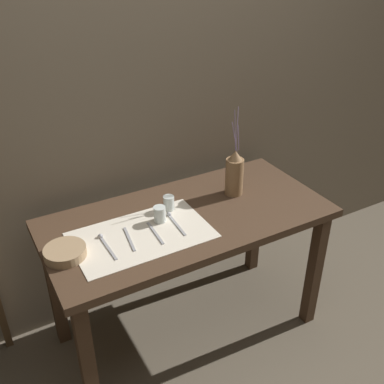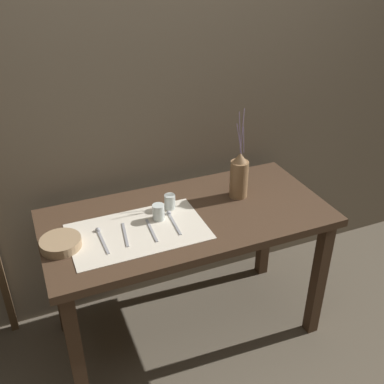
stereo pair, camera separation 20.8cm
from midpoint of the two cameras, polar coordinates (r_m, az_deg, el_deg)
name	(u,v)px [view 2 (the right image)]	position (r m, az deg, el deg)	size (l,w,h in m)	color
ground_plane	(188,327)	(2.62, 1.87, -16.90)	(12.00, 12.00, 0.00)	brown
stone_wall_back	(154,97)	(2.31, -2.22, 11.95)	(7.00, 0.06, 2.40)	#6B5E4C
wooden_table	(187,233)	(2.20, 2.14, -5.26)	(1.37, 0.66, 0.75)	#422D1E
linen_cloth	(138,232)	(2.02, -3.94, -5.13)	(0.61, 0.37, 0.00)	beige
pitcher_with_flowers	(239,176)	(2.26, 8.63, 1.91)	(0.09, 0.09, 0.45)	olive
wooden_bowl	(61,243)	(1.97, -13.45, -6.46)	(0.17, 0.17, 0.04)	#9E7F5B
glass_tumbler_near	(158,212)	(2.08, -1.44, -2.65)	(0.06, 0.06, 0.08)	silver
glass_tumbler_far	(170,202)	(2.16, -0.09, -1.31)	(0.05, 0.05, 0.07)	silver
spoon_outer	(100,235)	(2.01, -8.74, -5.47)	(0.02, 0.20, 0.02)	#939399
fork_inner	(125,235)	(2.00, -5.54, -5.50)	(0.04, 0.18, 0.00)	#939399
knife_center	(152,230)	(2.02, -2.21, -4.98)	(0.02, 0.18, 0.00)	#939399
spoon_inner	(171,217)	(2.11, 0.13, -3.29)	(0.03, 0.20, 0.02)	#939399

